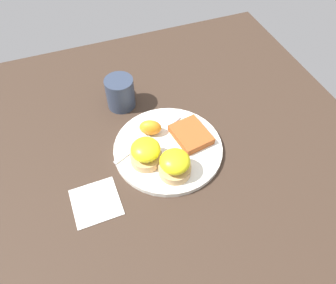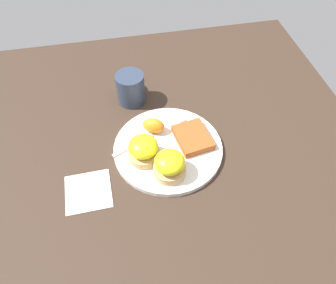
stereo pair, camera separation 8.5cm
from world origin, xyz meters
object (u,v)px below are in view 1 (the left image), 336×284
sandwich_benedict_right (175,165)px  fork (152,135)px  sandwich_benedict_left (146,153)px  cup (120,93)px  hashbrown_patty (191,135)px  orange_wedge (150,128)px

sandwich_benedict_right → fork: (0.13, 0.01, -0.03)m
sandwich_benedict_left → cup: (0.23, 0.00, 0.00)m
sandwich_benedict_right → hashbrown_patty: size_ratio=0.78×
fork → cup: (0.16, 0.04, 0.03)m
sandwich_benedict_right → hashbrown_patty: (0.09, -0.08, -0.02)m
sandwich_benedict_left → fork: sandwich_benedict_left is taller
hashbrown_patty → fork: size_ratio=0.48×
orange_wedge → sandwich_benedict_right: bearing=-174.0°
sandwich_benedict_right → fork: size_ratio=0.37×
hashbrown_patty → cup: cup is taller
hashbrown_patty → orange_wedge: size_ratio=1.74×
orange_wedge → fork: 0.02m
sandwich_benedict_left → orange_wedge: 0.09m
sandwich_benedict_right → hashbrown_patty: sandwich_benedict_right is taller
hashbrown_patty → cup: size_ratio=0.92×
sandwich_benedict_left → sandwich_benedict_right: 0.08m
fork → cup: cup is taller
fork → hashbrown_patty: bearing=-113.3°
fork → sandwich_benedict_right: bearing=-174.1°
orange_wedge → cup: (0.15, 0.04, 0.01)m
sandwich_benedict_right → cup: bearing=11.0°
sandwich_benedict_left → hashbrown_patty: 0.14m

